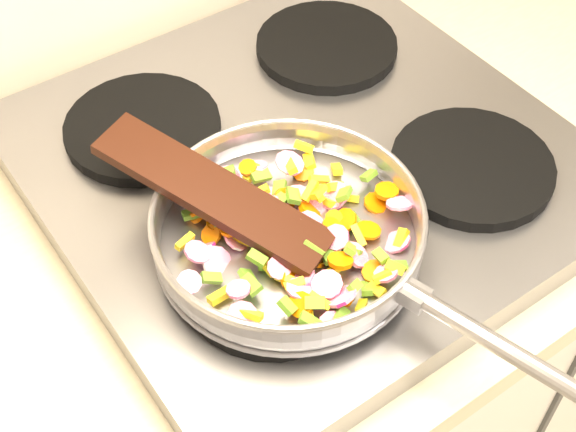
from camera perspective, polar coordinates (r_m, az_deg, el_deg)
cooktop at (r=0.97m, az=1.09°, el=3.77°), size 0.60×0.60×0.04m
grate_fl at (r=0.82m, az=-1.05°, el=-4.47°), size 0.19×0.19×0.02m
grate_fr at (r=0.95m, az=12.96°, el=3.44°), size 0.19×0.19×0.02m
grate_bl at (r=0.99m, az=-10.29°, el=6.22°), size 0.19×0.19×0.02m
grate_br at (r=1.10m, az=2.76°, el=11.98°), size 0.19×0.19×0.02m
saute_pan at (r=0.82m, az=0.17°, el=-0.81°), size 0.31×0.48×0.05m
vegetable_heap at (r=0.83m, az=0.50°, el=-1.25°), size 0.27×0.26×0.05m
wooden_spatula at (r=0.83m, az=-5.37°, el=1.67°), size 0.16×0.26×0.06m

